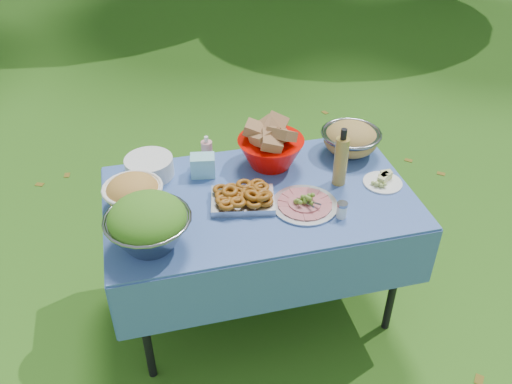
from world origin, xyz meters
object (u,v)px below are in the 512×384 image
oil_bottle (341,157)px  pasta_bowl_steel (351,138)px  plate_stack (149,167)px  charcuterie_platter (305,200)px  bread_bowl (271,145)px  picnic_table (259,254)px  salad_bowl (148,223)px

oil_bottle → pasta_bowl_steel: bearing=58.1°
plate_stack → charcuterie_platter: (0.68, -0.43, -0.01)m
plate_stack → bread_bowl: size_ratio=0.71×
picnic_table → bread_bowl: bearing=64.0°
salad_bowl → pasta_bowl_steel: size_ratio=1.15×
picnic_table → plate_stack: (-0.49, 0.30, 0.43)m
salad_bowl → pasta_bowl_steel: bearing=24.1°
pasta_bowl_steel → charcuterie_platter: size_ratio=1.01×
charcuterie_platter → oil_bottle: size_ratio=1.02×
plate_stack → charcuterie_platter: 0.80m
plate_stack → oil_bottle: (0.90, -0.29, 0.10)m
picnic_table → salad_bowl: bearing=-156.9°
bread_bowl → pasta_bowl_steel: 0.44m
oil_bottle → plate_stack: bearing=162.1°
picnic_table → charcuterie_platter: size_ratio=4.72×
salad_bowl → bread_bowl: (0.66, 0.48, -0.01)m
charcuterie_platter → oil_bottle: bearing=32.1°
pasta_bowl_steel → picnic_table: bearing=-154.9°
charcuterie_platter → salad_bowl: bearing=-172.1°
plate_stack → pasta_bowl_steel: bearing=-2.0°
pasta_bowl_steel → plate_stack: bearing=178.0°
picnic_table → plate_stack: 0.72m
plate_stack → pasta_bowl_steel: (1.06, -0.04, 0.03)m
bread_bowl → oil_bottle: bearing=-40.3°
bread_bowl → charcuterie_platter: bearing=-80.5°
picnic_table → bread_bowl: 0.57m
pasta_bowl_steel → oil_bottle: size_ratio=1.03×
picnic_table → plate_stack: plate_stack is taller
bread_bowl → charcuterie_platter: 0.39m
charcuterie_platter → plate_stack: bearing=147.7°
plate_stack → bread_bowl: bearing=-4.6°
bread_bowl → oil_bottle: (0.28, -0.24, 0.04)m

